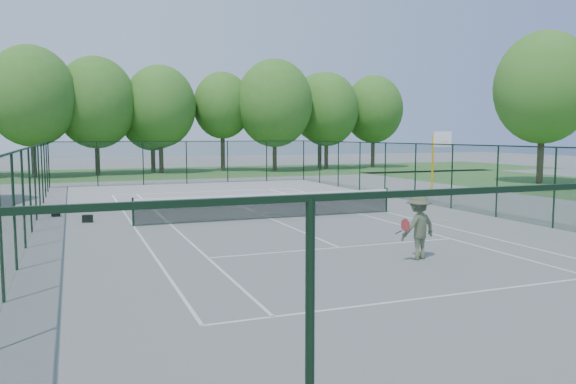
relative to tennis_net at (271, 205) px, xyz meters
name	(u,v)px	position (x,y,z in m)	size (l,w,h in m)	color
ground	(271,219)	(0.00, 0.00, -0.58)	(140.00, 140.00, 0.00)	gray
grass_far	(162,173)	(0.00, 30.00, -0.57)	(80.00, 16.00, 0.01)	#3E7231
court_lines	(271,219)	(0.00, 0.00, -0.57)	(11.05, 23.85, 0.01)	white
tennis_net	(271,205)	(0.00, 0.00, 0.00)	(11.08, 0.08, 1.10)	black
fence_enclosure	(270,181)	(0.00, 0.00, 0.98)	(18.05, 36.05, 3.02)	#18321E
tree_line_far	(160,106)	(0.00, 30.00, 5.42)	(39.40, 6.40, 9.70)	#3F2C1E
basketball_goal	(438,150)	(12.47, 5.89, 1.99)	(1.20, 1.43, 3.65)	#FAAE00
tree_side	(544,88)	(23.47, 9.04, 6.17)	(6.75, 6.75, 10.69)	#3F2C1E
sports_bag_a	(56,213)	(-8.30, 3.88, -0.44)	(0.35, 0.21, 0.28)	black
sports_bag_b	(88,219)	(-7.09, 1.68, -0.43)	(0.38, 0.23, 0.30)	black
tennis_player	(418,227)	(1.32, -8.62, 0.33)	(2.12, 0.92, 1.81)	#54583E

